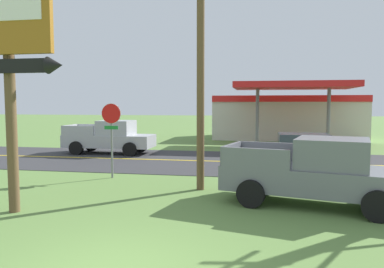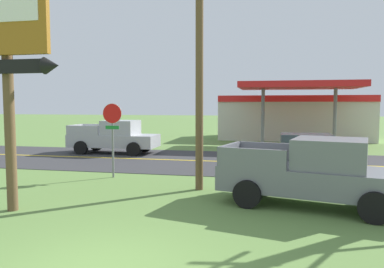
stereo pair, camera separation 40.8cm
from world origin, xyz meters
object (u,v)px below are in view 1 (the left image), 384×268
car_green_near_lane (300,152)px  pickup_grey_parked_on_lawn (317,172)px  gas_station (286,116)px  utility_pole (201,61)px  stop_sign (111,127)px  motel_sign (7,34)px  pickup_silver_on_road (110,137)px

car_green_near_lane → pickup_grey_parked_on_lawn: bearing=-91.4°
pickup_grey_parked_on_lawn → car_green_near_lane: bearing=88.6°
pickup_grey_parked_on_lawn → car_green_near_lane: pickup_grey_parked_on_lawn is taller
pickup_grey_parked_on_lawn → car_green_near_lane: size_ratio=1.31×
gas_station → utility_pole: bearing=-102.0°
stop_sign → car_green_near_lane: stop_sign is taller
stop_sign → gas_station: size_ratio=0.25×
utility_pole → car_green_near_lane: bearing=48.7°
pickup_grey_parked_on_lawn → gas_station: bearing=88.4°
utility_pole → gas_station: bearing=78.0°
stop_sign → utility_pole: bearing=-20.2°
car_green_near_lane → utility_pole: bearing=-131.3°
motel_sign → pickup_grey_parked_on_lawn: 9.23m
car_green_near_lane → gas_station: bearing=88.2°
motel_sign → pickup_silver_on_road: (-2.17, 11.93, -3.76)m
motel_sign → pickup_silver_on_road: bearing=100.3°
stop_sign → pickup_grey_parked_on_lawn: size_ratio=0.53×
utility_pole → pickup_grey_parked_on_lawn: (3.62, -1.41, -3.38)m
gas_station → pickup_grey_parked_on_lawn: 21.41m
utility_pole → pickup_grey_parked_on_lawn: size_ratio=1.48×
motel_sign → utility_pole: utility_pole is taller
gas_station → pickup_silver_on_road: bearing=-133.0°
gas_station → pickup_grey_parked_on_lawn: size_ratio=2.17×
motel_sign → pickup_silver_on_road: size_ratio=1.33×
pickup_grey_parked_on_lawn → pickup_silver_on_road: bearing=136.8°
motel_sign → car_green_near_lane: bearing=43.9°
stop_sign → pickup_grey_parked_on_lawn: stop_sign is taller
pickup_silver_on_road → car_green_near_lane: size_ratio=1.24×
pickup_grey_parked_on_lawn → motel_sign: bearing=-164.5°
utility_pole → car_green_near_lane: (3.75, 4.28, -3.52)m
gas_station → car_green_near_lane: 15.75m
stop_sign → utility_pole: size_ratio=0.36×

